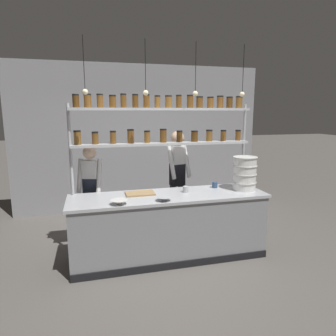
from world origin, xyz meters
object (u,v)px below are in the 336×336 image
object	(u,v)px
spice_shelf_unit	(163,127)
cutting_board	(140,193)
serving_cup_by_board	(215,185)
container_stack	(245,173)
serving_cup_front	(186,189)
chef_center	(177,175)
prep_bowl_center_front	(164,199)
prep_bowl_near_left	(119,202)
chef_left	(91,190)

from	to	relation	value
spice_shelf_unit	cutting_board	world-z (taller)	spice_shelf_unit
spice_shelf_unit	serving_cup_by_board	distance (m)	1.18
cutting_board	container_stack	bearing A→B (deg)	-5.30
spice_shelf_unit	container_stack	size ratio (longest dim) A/B	5.33
spice_shelf_unit	serving_cup_front	bearing A→B (deg)	-44.51
chef_center	prep_bowl_center_front	size ratio (longest dim) A/B	8.65
container_stack	prep_bowl_center_front	world-z (taller)	container_stack
serving_cup_front	spice_shelf_unit	bearing A→B (deg)	135.49
prep_bowl_near_left	serving_cup_front	xyz separation A→B (m)	(0.98, 0.34, 0.01)
chef_center	serving_cup_by_board	size ratio (longest dim) A/B	19.88
spice_shelf_unit	prep_bowl_near_left	world-z (taller)	spice_shelf_unit
chef_left	chef_center	bearing A→B (deg)	23.24
serving_cup_front	chef_center	bearing A→B (deg)	82.69
prep_bowl_center_front	serving_cup_by_board	world-z (taller)	serving_cup_by_board
chef_center	serving_cup_front	size ratio (longest dim) A/B	20.13
container_stack	serving_cup_by_board	distance (m)	0.48
cutting_board	prep_bowl_center_front	distance (m)	0.47
chef_left	prep_bowl_near_left	bearing A→B (deg)	-53.87
serving_cup_by_board	spice_shelf_unit	bearing A→B (deg)	170.97
prep_bowl_center_front	chef_center	bearing A→B (deg)	65.45
prep_bowl_near_left	serving_cup_by_board	size ratio (longest dim) A/B	2.46
container_stack	prep_bowl_center_front	size ratio (longest dim) A/B	2.45
container_stack	chef_left	bearing A→B (deg)	163.20
chef_left	prep_bowl_center_front	distance (m)	1.29
prep_bowl_near_left	chef_left	bearing A→B (deg)	109.86
container_stack	serving_cup_by_board	size ratio (longest dim) A/B	5.63
chef_left	spice_shelf_unit	bearing A→B (deg)	-0.48
prep_bowl_near_left	serving_cup_by_board	bearing A→B (deg)	17.92
serving_cup_front	chef_left	bearing A→B (deg)	156.29
container_stack	serving_cup_front	size ratio (longest dim) A/B	5.70
prep_bowl_center_front	serving_cup_front	bearing A→B (deg)	40.03
container_stack	cutting_board	size ratio (longest dim) A/B	1.23
chef_center	cutting_board	bearing A→B (deg)	-151.10
cutting_board	spice_shelf_unit	bearing A→B (deg)	27.97
spice_shelf_unit	serving_cup_front	size ratio (longest dim) A/B	30.34
cutting_board	prep_bowl_near_left	xyz separation A→B (m)	(-0.33, -0.40, 0.02)
chef_left	serving_cup_by_board	world-z (taller)	chef_left
chef_center	prep_bowl_near_left	world-z (taller)	chef_center
chef_center	serving_cup_front	distance (m)	0.75
chef_center	prep_bowl_near_left	size ratio (longest dim) A/B	8.08
spice_shelf_unit	prep_bowl_near_left	size ratio (longest dim) A/B	12.18
cutting_board	prep_bowl_center_front	bearing A→B (deg)	-57.18
cutting_board	serving_cup_front	bearing A→B (deg)	-4.96
chef_center	serving_cup_by_board	world-z (taller)	chef_center
container_stack	serving_cup_by_board	bearing A→B (deg)	148.77
spice_shelf_unit	prep_bowl_center_front	distance (m)	1.08
chef_center	prep_bowl_near_left	distance (m)	1.53
serving_cup_by_board	prep_bowl_near_left	bearing A→B (deg)	-162.08
cutting_board	serving_cup_front	distance (m)	0.65
prep_bowl_near_left	serving_cup_front	bearing A→B (deg)	19.35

